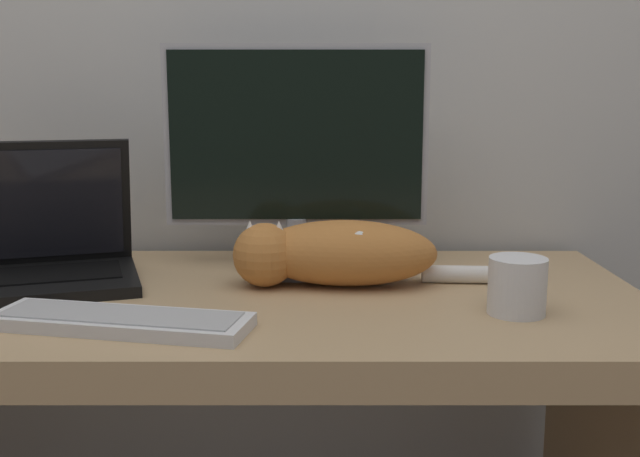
{
  "coord_description": "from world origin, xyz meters",
  "views": [
    {
      "loc": [
        0.18,
        -0.92,
        1.05
      ],
      "look_at": [
        0.18,
        0.3,
        0.82
      ],
      "focal_mm": 42.0,
      "sensor_mm": 36.0,
      "label": 1
    }
  ],
  "objects_px": {
    "monitor": "(296,161)",
    "coffee_mug": "(517,286)",
    "laptop": "(48,256)",
    "cat": "(334,252)",
    "external_keyboard": "(120,321)"
  },
  "relations": [
    {
      "from": "monitor",
      "to": "cat",
      "type": "height_order",
      "value": "monitor"
    },
    {
      "from": "external_keyboard",
      "to": "coffee_mug",
      "type": "distance_m",
      "value": 0.61
    },
    {
      "from": "monitor",
      "to": "external_keyboard",
      "type": "distance_m",
      "value": 0.5
    },
    {
      "from": "laptop",
      "to": "external_keyboard",
      "type": "relative_size",
      "value": 0.92
    },
    {
      "from": "cat",
      "to": "coffee_mug",
      "type": "xyz_separation_m",
      "value": [
        0.28,
        -0.17,
        -0.02
      ]
    },
    {
      "from": "coffee_mug",
      "to": "cat",
      "type": "bearing_deg",
      "value": 148.26
    },
    {
      "from": "external_keyboard",
      "to": "cat",
      "type": "distance_m",
      "value": 0.41
    },
    {
      "from": "monitor",
      "to": "laptop",
      "type": "height_order",
      "value": "monitor"
    },
    {
      "from": "cat",
      "to": "external_keyboard",
      "type": "bearing_deg",
      "value": -138.93
    },
    {
      "from": "laptop",
      "to": "coffee_mug",
      "type": "xyz_separation_m",
      "value": [
        0.8,
        -0.18,
        -0.01
      ]
    },
    {
      "from": "monitor",
      "to": "coffee_mug",
      "type": "bearing_deg",
      "value": -41.27
    },
    {
      "from": "laptop",
      "to": "coffee_mug",
      "type": "distance_m",
      "value": 0.82
    },
    {
      "from": "monitor",
      "to": "external_keyboard",
      "type": "bearing_deg",
      "value": -123.05
    },
    {
      "from": "monitor",
      "to": "cat",
      "type": "xyz_separation_m",
      "value": [
        0.07,
        -0.14,
        -0.15
      ]
    },
    {
      "from": "monitor",
      "to": "external_keyboard",
      "type": "height_order",
      "value": "monitor"
    }
  ]
}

